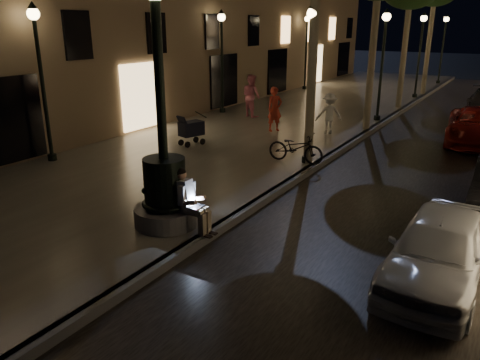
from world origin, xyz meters
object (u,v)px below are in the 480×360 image
Objects in this scene: lamp_left_b at (222,49)px; bicycle at (296,148)px; lamp_curb_c at (421,44)px; lamp_curb_b at (383,51)px; car_front at (439,249)px; fountain_lamppost at (165,180)px; lamp_left_c at (306,42)px; lamp_curb_a at (311,64)px; seated_man_laptop at (188,198)px; stroller at (191,129)px; car_third at (479,127)px; lamp_curb_d at (444,40)px; pedestrian_white at (329,114)px; pedestrian_red at (275,109)px; pedestrian_pink at (251,96)px; lamp_left_a at (40,64)px.

bicycle is (6.79, -6.15, -2.56)m from lamp_left_b.
lamp_left_b is at bearing -125.37° from lamp_curb_c.
bicycle is (-0.31, -16.15, -2.56)m from lamp_curb_c.
lamp_curb_b is 14.23m from car_front.
lamp_left_c is (-6.40, 22.00, 2.02)m from fountain_lamppost.
lamp_curb_a is 8.00m from lamp_curb_b.
seated_man_laptop is at bearing -90.36° from lamp_curb_b.
fountain_lamppost reaches higher than seated_man_laptop.
fountain_lamppost is 6.37m from lamp_curb_a.
seated_man_laptop is 0.28× the size of lamp_left_b.
bicycle is (4.13, -0.05, -0.13)m from stroller.
lamp_curb_d is at bearing 98.20° from car_third.
lamp_curb_a is 8.09m from car_third.
lamp_curb_d is (0.00, 24.00, 0.00)m from lamp_curb_a.
lamp_curb_c is 16.88m from stroller.
pedestrian_white is at bearing -16.05° from lamp_left_b.
lamp_curb_a is (0.09, 6.00, 2.32)m from seated_man_laptop.
fountain_lamppost is 4.29× the size of stroller.
car_third is at bearing -20.93° from lamp_curb_b.
lamp_curb_b is 8.00m from lamp_curb_c.
lamp_curb_d is 2.70× the size of pedestrian_red.
pedestrian_white is (2.07, 0.65, -0.09)m from pedestrian_red.
lamp_curb_a is at bearing -90.00° from lamp_curb_c.
lamp_left_c is at bearing -131.59° from lamp_curb_d.
lamp_left_b reaches higher than pedestrian_red.
pedestrian_pink is 4.66m from pedestrian_white.
lamp_curb_a and lamp_left_b have the same top height.
lamp_curb_a reaches higher than stroller.
stroller is (-4.44, -24.10, -2.43)m from lamp_curb_d.
lamp_left_a is at bearing -143.31° from car_third.
stroller is 0.32× the size of car_front.
fountain_lamppost is at bearing -91.34° from lamp_curb_d.
lamp_curb_a is 0.99× the size of car_third.
lamp_curb_a is 9.30m from lamp_left_b.
car_third is (4.40, 12.35, -0.24)m from seated_man_laptop.
lamp_curb_b is 6.13m from pedestrian_pink.
seated_man_laptop is at bearing -15.92° from lamp_left_a.
pedestrian_white is at bearing -92.60° from lamp_curb_d.
lamp_left_c reaches higher than pedestrian_white.
car_third is (4.31, 6.35, -2.56)m from lamp_curb_a.
lamp_left_a reaches higher than stroller.
pedestrian_pink is (-5.31, -18.27, -2.06)m from lamp_curb_d.
car_front is (11.84, -11.17, -2.59)m from lamp_left_b.
seated_man_laptop is at bearing 179.81° from bicycle.
lamp_curb_a is 7.48m from car_front.
car_front is (9.19, -5.07, -0.16)m from stroller.
pedestrian_pink is 1.22× the size of pedestrian_white.
seated_man_laptop is 0.36× the size of car_front.
lamp_curb_c is 21.85m from car_front.
lamp_curb_d is 24.29m from bicycle.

